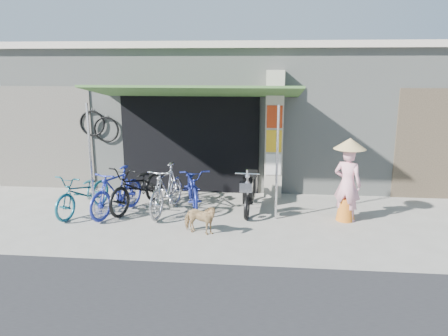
# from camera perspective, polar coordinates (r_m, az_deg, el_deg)

# --- Properties ---
(ground) EXTENTS (80.00, 80.00, 0.00)m
(ground) POSITION_cam_1_polar(r_m,az_deg,el_deg) (8.51, 0.68, -8.15)
(ground) COLOR gray
(ground) RESTS_ON ground
(bicycle_shop) EXTENTS (12.30, 5.30, 3.66)m
(bicycle_shop) POSITION_cam_1_polar(r_m,az_deg,el_deg) (13.06, 2.67, 7.67)
(bicycle_shop) COLOR gray
(bicycle_shop) RESTS_ON ground
(shop_pillar) EXTENTS (0.42, 0.44, 3.00)m
(shop_pillar) POSITION_cam_1_polar(r_m,az_deg,el_deg) (10.46, 6.54, 4.34)
(shop_pillar) COLOR #B8B09D
(shop_pillar) RESTS_ON ground
(awning) EXTENTS (4.60, 1.88, 2.72)m
(awning) POSITION_cam_1_polar(r_m,az_deg,el_deg) (9.67, -3.84, 9.72)
(awning) COLOR #365D2A
(awning) RESTS_ON ground
(neighbour_left) EXTENTS (2.60, 0.06, 2.60)m
(neighbour_left) POSITION_cam_1_polar(r_m,az_deg,el_deg) (12.06, -22.56, 3.64)
(neighbour_left) COLOR #6B665B
(neighbour_left) RESTS_ON ground
(bike_teal) EXTENTS (1.04, 1.82, 0.91)m
(bike_teal) POSITION_cam_1_polar(r_m,az_deg,el_deg) (9.81, -17.86, -3.10)
(bike_teal) COLOR #175968
(bike_teal) RESTS_ON ground
(bike_blue) EXTENTS (1.03, 1.74, 1.01)m
(bike_blue) POSITION_cam_1_polar(r_m,az_deg,el_deg) (9.52, -13.81, -3.00)
(bike_blue) COLOR #222D9C
(bike_blue) RESTS_ON ground
(bike_black) EXTENTS (1.26, 2.05, 1.02)m
(bike_black) POSITION_cam_1_polar(r_m,az_deg,el_deg) (9.79, -11.18, -2.38)
(bike_black) COLOR black
(bike_black) RESTS_ON ground
(bike_silver) EXTENTS (0.78, 1.81, 1.05)m
(bike_silver) POSITION_cam_1_polar(r_m,az_deg,el_deg) (9.42, -7.52, -2.74)
(bike_silver) COLOR #B0AFB4
(bike_silver) RESTS_ON ground
(bike_navy) EXTENTS (1.08, 1.91, 0.95)m
(bike_navy) POSITION_cam_1_polar(r_m,az_deg,el_deg) (9.76, -4.09, -2.41)
(bike_navy) COLOR navy
(bike_navy) RESTS_ON ground
(street_dog) EXTENTS (0.76, 0.50, 0.59)m
(street_dog) POSITION_cam_1_polar(r_m,az_deg,el_deg) (8.26, -3.21, -6.67)
(street_dog) COLOR tan
(street_dog) RESTS_ON ground
(moped) EXTENTS (0.50, 1.75, 0.99)m
(moped) POSITION_cam_1_polar(r_m,az_deg,el_deg) (9.58, 3.41, -2.87)
(moped) COLOR black
(moped) RESTS_ON ground
(nun) EXTENTS (0.67, 0.64, 1.71)m
(nun) POSITION_cam_1_polar(r_m,az_deg,el_deg) (9.14, 15.85, -1.55)
(nun) COLOR pink
(nun) RESTS_ON ground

